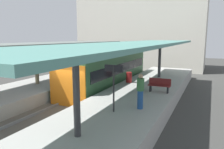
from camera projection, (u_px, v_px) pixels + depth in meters
ground_plane at (72, 108)px, 13.69m from camera, size 80.00×80.00×0.00m
platform_left at (27, 94)px, 15.20m from camera, size 4.40×28.00×1.00m
platform_right at (127, 108)px, 12.02m from camera, size 4.40×28.00×1.00m
track_ballast at (72, 106)px, 13.68m from camera, size 3.20×28.00×0.20m
rail_near_side at (63, 102)px, 13.95m from camera, size 0.08×28.00×0.14m
rail_far_side at (81, 105)px, 13.35m from camera, size 0.08×28.00×0.14m
commuter_train at (108, 70)px, 18.08m from camera, size 2.78×11.36×3.10m
canopy_left at (39, 45)px, 15.86m from camera, size 4.18×21.00×3.03m
canopy_right at (137, 45)px, 12.67m from camera, size 4.18×21.00×3.13m
platform_bench at (159, 85)px, 13.61m from camera, size 1.40×0.41×0.86m
platform_sign at (114, 78)px, 9.75m from camera, size 0.90×0.08×2.21m
litter_bin at (129, 77)px, 16.49m from camera, size 0.44×0.44×0.80m
passenger_near_bench at (37, 72)px, 16.00m from camera, size 0.36×0.36×1.65m
passenger_mid_platform at (140, 91)px, 10.31m from camera, size 0.36×0.36×1.73m
station_building_backdrop at (140, 30)px, 31.42m from camera, size 18.00×6.00×11.00m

